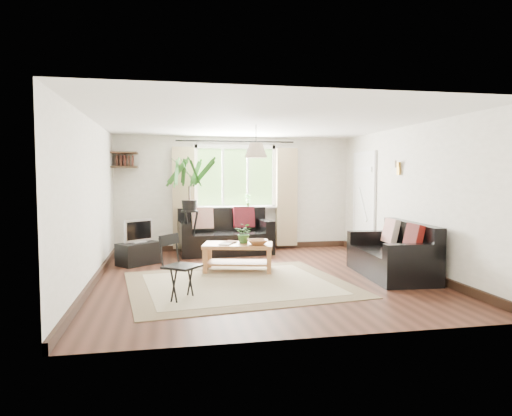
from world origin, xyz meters
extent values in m
plane|color=black|center=(0.00, 0.00, 0.00)|extent=(5.50, 5.50, 0.00)
plane|color=white|center=(0.00, 0.00, 2.40)|extent=(5.50, 5.50, 0.00)
cube|color=beige|center=(0.00, 2.75, 1.20)|extent=(5.00, 0.02, 2.40)
cube|color=beige|center=(0.00, -2.75, 1.20)|extent=(5.00, 0.02, 2.40)
cube|color=beige|center=(-2.50, 0.00, 1.20)|extent=(0.02, 5.50, 2.40)
cube|color=beige|center=(2.50, 0.00, 1.20)|extent=(0.02, 5.50, 2.40)
cube|color=beige|center=(-0.42, -0.45, 0.01)|extent=(3.41, 3.03, 0.02)
cube|color=silver|center=(2.47, 1.70, 1.00)|extent=(0.06, 0.96, 2.06)
imported|color=#2F5C25|center=(-0.17, 0.50, 0.63)|extent=(0.39, 0.38, 0.33)
imported|color=#965C33|center=(0.01, 0.30, 0.50)|extent=(0.35, 0.35, 0.08)
imported|color=silver|center=(-0.59, 0.44, 0.47)|extent=(0.26, 0.30, 0.02)
imported|color=brown|center=(-0.48, 0.65, 0.47)|extent=(0.28, 0.30, 0.02)
cube|color=black|center=(-1.94, 1.38, 0.20)|extent=(0.82, 0.78, 0.39)
imported|color=#2D6023|center=(0.25, 2.63, 1.06)|extent=(0.14, 0.10, 0.27)
camera|label=1|loc=(-1.40, -6.90, 1.57)|focal=32.00mm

